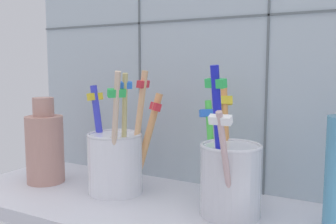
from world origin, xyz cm
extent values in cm
cube|color=silver|center=(0.00, 0.00, 1.00)|extent=(64.00, 22.00, 2.00)
cube|color=#B2C1CC|center=(0.00, 12.00, 22.50)|extent=(64.00, 2.00, 45.00)
cube|color=slate|center=(-10.67, 10.90, 22.50)|extent=(0.30, 0.20, 45.00)
cube|color=slate|center=(10.67, 10.90, 22.50)|extent=(0.30, 0.20, 45.00)
cube|color=slate|center=(0.00, 10.90, 27.71)|extent=(64.00, 0.20, 0.30)
cylinder|color=white|center=(-8.93, 1.36, 6.35)|extent=(8.02, 8.02, 8.69)
torus|color=silver|center=(-8.93, 1.36, 10.69)|extent=(8.12, 8.12, 0.50)
cylinder|color=#393FDD|center=(-12.11, 1.89, 10.05)|extent=(3.86, 1.94, 15.48)
cube|color=yellow|center=(-13.08, 2.14, 16.06)|extent=(1.51, 2.59, 1.19)
cylinder|color=beige|center=(-6.60, -1.78, 11.19)|extent=(4.65, 3.88, 17.78)
cube|color=green|center=(-5.46, -2.67, 17.17)|extent=(2.28, 2.49, 1.23)
cylinder|color=#F0A968|center=(-5.74, 5.11, 9.46)|extent=(4.16, 4.76, 14.42)
cube|color=#E5333F|center=(-4.85, 6.21, 14.56)|extent=(2.75, 2.55, 1.37)
cylinder|color=#F0B681|center=(-5.76, 2.67, 11.21)|extent=(3.59, 1.01, 17.76)
cube|color=#E5333F|center=(-4.76, 2.69, 18.12)|extent=(0.95, 2.39, 1.12)
cylinder|color=#C8BB76|center=(-5.90, -0.52, 11.06)|extent=(3.65, 3.79, 17.48)
cube|color=blue|center=(-4.85, -1.62, 18.15)|extent=(1.93, 1.90, 1.00)
cylinder|color=silver|center=(8.93, 1.36, 6.42)|extent=(7.62, 7.62, 8.84)
torus|color=silver|center=(8.93, 1.36, 10.84)|extent=(7.74, 7.74, 0.50)
cylinder|color=#C4A2A2|center=(9.90, -2.90, 9.15)|extent=(0.77, 6.06, 13.76)
cube|color=white|center=(9.92, -5.12, 14.97)|extent=(2.46, 1.15, 1.17)
cylinder|color=#E1944C|center=(7.17, 4.39, 10.11)|extent=(3.86, 5.76, 15.71)
cube|color=yellow|center=(6.23, 6.02, 15.99)|extent=(2.41, 2.09, 1.35)
cylinder|color=#4FD94D|center=(5.52, 3.31, 9.20)|extent=(3.44, 3.79, 13.82)
cube|color=blue|center=(4.73, 4.23, 14.37)|extent=(2.60, 2.45, 1.15)
cylinder|color=#1A21C2|center=(8.42, -1.40, 11.58)|extent=(1.88, 3.44, 18.48)
cube|color=green|center=(8.18, -2.21, 18.70)|extent=(2.73, 1.68, 1.14)
cylinder|color=tan|center=(-21.83, 0.07, 7.37)|extent=(5.94, 5.94, 10.74)
cylinder|color=tan|center=(-21.83, 0.07, 14.23)|extent=(3.30, 3.30, 2.98)
camera|label=1|loc=(24.26, -42.80, 20.64)|focal=40.55mm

